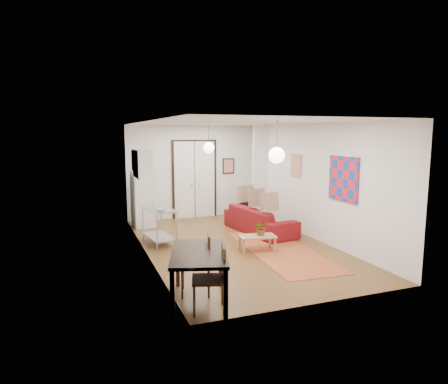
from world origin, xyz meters
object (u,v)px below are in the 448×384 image
object	(u,v)px
coffee_table	(257,238)
dining_chair_far	(206,271)
fridge	(143,199)
dining_chair_near	(194,257)
dining_table	(199,257)
kitchen_counter	(159,221)
black_side_chair	(242,202)
sofa	(260,220)

from	to	relation	value
coffee_table	dining_chair_far	distance (m)	3.16
fridge	dining_chair_near	size ratio (longest dim) A/B	1.57
dining_table	dining_chair_near	distance (m)	0.48
coffee_table	dining_table	xyz separation A→B (m)	(-2.04, -2.19, 0.42)
fridge	dining_chair_near	xyz separation A→B (m)	(0.04, -5.06, -0.21)
kitchen_counter	dining_chair_far	size ratio (longest dim) A/B	1.16
coffee_table	dining_chair_far	size ratio (longest dim) A/B	0.85
dining_chair_near	black_side_chair	distance (m)	6.01
sofa	dining_chair_far	distance (m)	4.89
fridge	dining_chair_near	world-z (taller)	fridge
dining_chair_near	black_side_chair	xyz separation A→B (m)	(3.07, 5.17, -0.09)
sofa	dining_table	distance (m)	4.72
sofa	fridge	xyz separation A→B (m)	(-2.84, 1.76, 0.46)
dining_chair_near	dining_chair_far	xyz separation A→B (m)	(0.00, -0.70, 0.00)
fridge	dining_table	world-z (taller)	fridge
sofa	kitchen_counter	bearing A→B (deg)	84.91
coffee_table	black_side_chair	world-z (taller)	black_side_chair
fridge	black_side_chair	bearing A→B (deg)	-4.87
kitchen_counter	dining_chair_near	world-z (taller)	dining_chair_near
fridge	dining_table	distance (m)	5.51
sofa	coffee_table	bearing A→B (deg)	144.69
dining_table	black_side_chair	distance (m)	6.43
coffee_table	kitchen_counter	bearing A→B (deg)	143.95
black_side_chair	dining_table	bearing A→B (deg)	53.00
coffee_table	dining_chair_far	world-z (taller)	dining_chair_far
coffee_table	kitchen_counter	world-z (taller)	kitchen_counter
sofa	black_side_chair	world-z (taller)	black_side_chair
sofa	dining_table	xyz separation A→B (m)	(-2.84, -3.75, 0.39)
coffee_table	fridge	bearing A→B (deg)	121.53
dining_table	coffee_table	bearing A→B (deg)	47.13
coffee_table	dining_chair_far	xyz separation A→B (m)	(-1.99, -2.44, 0.28)
kitchen_counter	dining_chair_far	world-z (taller)	dining_chair_far
fridge	coffee_table	bearing A→B (deg)	-65.46
dining_chair_far	coffee_table	bearing A→B (deg)	157.54
coffee_table	dining_chair_far	bearing A→B (deg)	-129.28
dining_chair_near	black_side_chair	size ratio (longest dim) A/B	1.18
fridge	dining_chair_far	bearing A→B (deg)	-96.58
kitchen_counter	dining_table	xyz separation A→B (m)	(-0.08, -3.61, 0.19)
black_side_chair	dining_chair_near	bearing A→B (deg)	51.25
coffee_table	kitchen_counter	distance (m)	2.42
coffee_table	black_side_chair	bearing A→B (deg)	72.61
kitchen_counter	dining_chair_near	distance (m)	3.16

